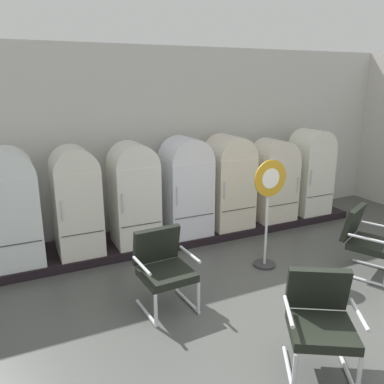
# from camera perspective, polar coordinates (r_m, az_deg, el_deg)

# --- Properties ---
(ground) EXTENTS (12.00, 10.00, 0.05)m
(ground) POSITION_cam_1_polar(r_m,az_deg,el_deg) (4.45, 15.88, -20.28)
(ground) COLOR #494B48
(back_wall) EXTENTS (11.76, 0.12, 3.09)m
(back_wall) POSITION_cam_1_polar(r_m,az_deg,el_deg) (6.82, -3.73, 7.50)
(back_wall) COLOR silver
(back_wall) RESTS_ON ground
(display_plinth) EXTENTS (6.49, 0.95, 0.12)m
(display_plinth) POSITION_cam_1_polar(r_m,az_deg,el_deg) (6.65, -1.43, -6.10)
(display_plinth) COLOR black
(display_plinth) RESTS_ON ground
(refrigerator_0) EXTENTS (0.70, 0.66, 1.60)m
(refrigerator_0) POSITION_cam_1_polar(r_m,az_deg,el_deg) (5.74, -24.82, -1.66)
(refrigerator_0) COLOR white
(refrigerator_0) RESTS_ON display_plinth
(refrigerator_1) EXTENTS (0.62, 0.68, 1.55)m
(refrigerator_1) POSITION_cam_1_polar(r_m,az_deg,el_deg) (5.81, -16.43, -0.80)
(refrigerator_1) COLOR silver
(refrigerator_1) RESTS_ON display_plinth
(refrigerator_2) EXTENTS (0.66, 0.63, 1.56)m
(refrigerator_2) POSITION_cam_1_polar(r_m,az_deg,el_deg) (5.96, -8.39, 0.13)
(refrigerator_2) COLOR silver
(refrigerator_2) RESTS_ON display_plinth
(refrigerator_3) EXTENTS (0.72, 0.66, 1.58)m
(refrigerator_3) POSITION_cam_1_polar(r_m,az_deg,el_deg) (6.27, -0.87, 1.17)
(refrigerator_3) COLOR white
(refrigerator_3) RESTS_ON display_plinth
(refrigerator_4) EXTENTS (0.70, 0.72, 1.56)m
(refrigerator_4) POSITION_cam_1_polar(r_m,az_deg,el_deg) (6.67, 5.34, 1.89)
(refrigerator_4) COLOR beige
(refrigerator_4) RESTS_ON display_plinth
(refrigerator_5) EXTENTS (0.71, 0.65, 1.43)m
(refrigerator_5) POSITION_cam_1_polar(r_m,az_deg,el_deg) (7.15, 11.66, 2.01)
(refrigerator_5) COLOR silver
(refrigerator_5) RESTS_ON display_plinth
(refrigerator_6) EXTENTS (0.65, 0.64, 1.56)m
(refrigerator_6) POSITION_cam_1_polar(r_m,az_deg,el_deg) (7.66, 16.76, 3.18)
(refrigerator_6) COLOR silver
(refrigerator_6) RESTS_ON display_plinth
(armchair_left) EXTENTS (0.66, 0.67, 0.92)m
(armchair_left) POSITION_cam_1_polar(r_m,az_deg,el_deg) (4.61, -4.18, -10.51)
(armchair_left) COLOR silver
(armchair_left) RESTS_ON ground
(armchair_right) EXTENTS (0.80, 0.82, 0.92)m
(armchair_right) POSITION_cam_1_polar(r_m,az_deg,el_deg) (5.84, 23.81, -6.06)
(armchair_right) COLOR silver
(armchair_right) RESTS_ON ground
(armchair_center) EXTENTS (0.82, 0.84, 0.92)m
(armchair_center) POSITION_cam_1_polar(r_m,az_deg,el_deg) (3.88, 18.06, -16.86)
(armchair_center) COLOR silver
(armchair_center) RESTS_ON ground
(sign_stand) EXTENTS (0.50, 0.32, 1.54)m
(sign_stand) POSITION_cam_1_polar(r_m,az_deg,el_deg) (5.51, 10.92, -2.97)
(sign_stand) COLOR #2D2D30
(sign_stand) RESTS_ON ground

